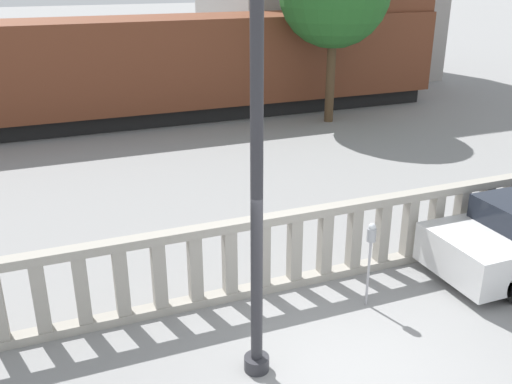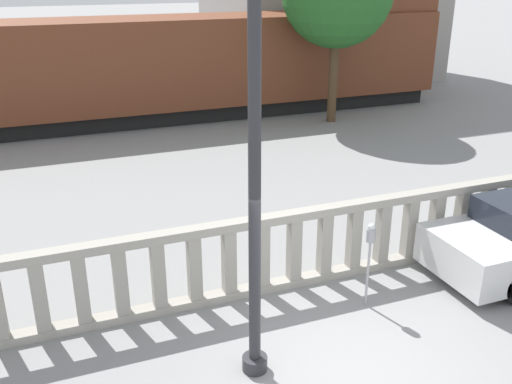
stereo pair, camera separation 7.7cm
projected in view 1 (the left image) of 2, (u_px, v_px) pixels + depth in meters
ground_plane at (352, 377)px, 7.53m from camera, size 160.00×160.00×0.00m
balustrade at (279, 252)px, 9.37m from camera, size 17.48×0.24×1.37m
lamppost at (257, 118)px, 6.40m from camera, size 0.34×0.34×6.80m
parking_meter at (371, 242)px, 8.75m from camera, size 0.14×0.14×1.44m
train_near at (100, 71)px, 18.88m from camera, size 24.98×2.84×4.07m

